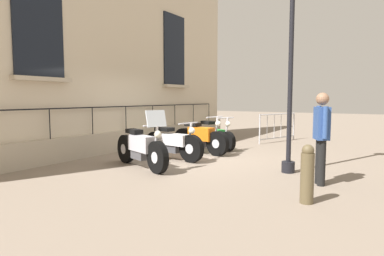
{
  "coord_description": "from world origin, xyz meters",
  "views": [
    {
      "loc": [
        4.81,
        -7.64,
        1.61
      ],
      "look_at": [
        0.07,
        0.0,
        0.8
      ],
      "focal_mm": 31.19,
      "sensor_mm": 36.0,
      "label": 1
    }
  ],
  "objects_px": {
    "motorcycle_orange": "(200,138)",
    "motorcycle_white": "(173,144)",
    "pedestrian_standing": "(321,133)",
    "motorcycle_silver": "(141,149)",
    "bollard": "(307,174)",
    "lamppost": "(291,47)",
    "crowd_barrier": "(278,127)",
    "motorcycle_green": "(213,136)"
  },
  "relations": [
    {
      "from": "motorcycle_white",
      "to": "crowd_barrier",
      "type": "bearing_deg",
      "value": 76.23
    },
    {
      "from": "lamppost",
      "to": "bollard",
      "type": "height_order",
      "value": "lamppost"
    },
    {
      "from": "motorcycle_orange",
      "to": "motorcycle_green",
      "type": "bearing_deg",
      "value": 96.5
    },
    {
      "from": "motorcycle_silver",
      "to": "crowd_barrier",
      "type": "relative_size",
      "value": 1.06
    },
    {
      "from": "motorcycle_white",
      "to": "motorcycle_green",
      "type": "xyz_separation_m",
      "value": [
        -0.0,
        2.23,
        -0.03
      ]
    },
    {
      "from": "motorcycle_green",
      "to": "bollard",
      "type": "height_order",
      "value": "motorcycle_green"
    },
    {
      "from": "motorcycle_green",
      "to": "crowd_barrier",
      "type": "relative_size",
      "value": 0.96
    },
    {
      "from": "crowd_barrier",
      "to": "motorcycle_white",
      "type": "bearing_deg",
      "value": -103.77
    },
    {
      "from": "motorcycle_orange",
      "to": "motorcycle_white",
      "type": "bearing_deg",
      "value": -95.41
    },
    {
      "from": "motorcycle_white",
      "to": "lamppost",
      "type": "relative_size",
      "value": 0.4
    },
    {
      "from": "crowd_barrier",
      "to": "motorcycle_green",
      "type": "bearing_deg",
      "value": -114.03
    },
    {
      "from": "motorcycle_white",
      "to": "motorcycle_green",
      "type": "relative_size",
      "value": 1.03
    },
    {
      "from": "pedestrian_standing",
      "to": "motorcycle_green",
      "type": "bearing_deg",
      "value": 142.76
    },
    {
      "from": "motorcycle_orange",
      "to": "pedestrian_standing",
      "type": "bearing_deg",
      "value": -26.86
    },
    {
      "from": "crowd_barrier",
      "to": "pedestrian_standing",
      "type": "bearing_deg",
      "value": -65.37
    },
    {
      "from": "motorcycle_white",
      "to": "motorcycle_orange",
      "type": "distance_m",
      "value": 1.22
    },
    {
      "from": "motorcycle_white",
      "to": "motorcycle_silver",
      "type": "bearing_deg",
      "value": -91.25
    },
    {
      "from": "lamppost",
      "to": "bollard",
      "type": "xyz_separation_m",
      "value": [
        0.84,
        -1.98,
        -2.23
      ]
    },
    {
      "from": "lamppost",
      "to": "bollard",
      "type": "relative_size",
      "value": 5.33
    },
    {
      "from": "motorcycle_silver",
      "to": "motorcycle_white",
      "type": "bearing_deg",
      "value": 88.75
    },
    {
      "from": "crowd_barrier",
      "to": "bollard",
      "type": "bearing_deg",
      "value": -69.11
    },
    {
      "from": "motorcycle_green",
      "to": "pedestrian_standing",
      "type": "relative_size",
      "value": 1.11
    },
    {
      "from": "motorcycle_green",
      "to": "crowd_barrier",
      "type": "xyz_separation_m",
      "value": [
        1.22,
        2.73,
        0.17
      ]
    },
    {
      "from": "motorcycle_silver",
      "to": "motorcycle_orange",
      "type": "distance_m",
      "value": 2.46
    },
    {
      "from": "motorcycle_silver",
      "to": "lamppost",
      "type": "height_order",
      "value": "lamppost"
    },
    {
      "from": "crowd_barrier",
      "to": "pedestrian_standing",
      "type": "xyz_separation_m",
      "value": [
        2.57,
        -5.62,
        0.4
      ]
    },
    {
      "from": "motorcycle_green",
      "to": "bollard",
      "type": "relative_size",
      "value": 2.09
    },
    {
      "from": "motorcycle_white",
      "to": "crowd_barrier",
      "type": "distance_m",
      "value": 5.12
    },
    {
      "from": "motorcycle_silver",
      "to": "crowd_barrier",
      "type": "distance_m",
      "value": 6.34
    },
    {
      "from": "motorcycle_silver",
      "to": "motorcycle_white",
      "type": "xyz_separation_m",
      "value": [
        0.03,
        1.24,
        -0.03
      ]
    },
    {
      "from": "motorcycle_silver",
      "to": "bollard",
      "type": "relative_size",
      "value": 2.32
    },
    {
      "from": "bollard",
      "to": "pedestrian_standing",
      "type": "distance_m",
      "value": 1.36
    },
    {
      "from": "crowd_barrier",
      "to": "pedestrian_standing",
      "type": "relative_size",
      "value": 1.16
    },
    {
      "from": "bollard",
      "to": "motorcycle_orange",
      "type": "bearing_deg",
      "value": 140.04
    },
    {
      "from": "motorcycle_white",
      "to": "motorcycle_orange",
      "type": "bearing_deg",
      "value": 84.59
    },
    {
      "from": "motorcycle_orange",
      "to": "lamppost",
      "type": "height_order",
      "value": "lamppost"
    },
    {
      "from": "crowd_barrier",
      "to": "bollard",
      "type": "relative_size",
      "value": 2.18
    },
    {
      "from": "motorcycle_green",
      "to": "pedestrian_standing",
      "type": "height_order",
      "value": "pedestrian_standing"
    },
    {
      "from": "motorcycle_silver",
      "to": "pedestrian_standing",
      "type": "distance_m",
      "value": 3.9
    },
    {
      "from": "motorcycle_silver",
      "to": "pedestrian_standing",
      "type": "height_order",
      "value": "pedestrian_standing"
    },
    {
      "from": "motorcycle_silver",
      "to": "bollard",
      "type": "distance_m",
      "value": 3.93
    },
    {
      "from": "motorcycle_silver",
      "to": "lamppost",
      "type": "distance_m",
      "value": 3.99
    }
  ]
}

